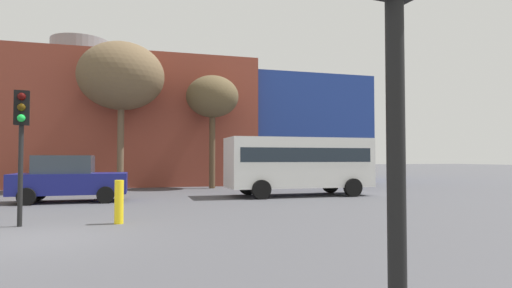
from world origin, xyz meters
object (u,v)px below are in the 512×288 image
at_px(white_bus, 299,161).
at_px(bollard_yellow_0, 119,202).
at_px(bare_tree_1, 121,77).
at_px(traffic_light_near_right, 397,7).
at_px(traffic_light_island, 21,126).
at_px(bare_tree_0, 212,98).
at_px(parked_car_2, 69,179).

bearing_deg(white_bus, bollard_yellow_0, -140.14).
bearing_deg(bare_tree_1, traffic_light_near_right, -83.30).
height_order(traffic_light_island, bare_tree_0, bare_tree_0).
height_order(white_bus, traffic_light_island, traffic_light_island).
height_order(traffic_light_island, bare_tree_1, bare_tree_1).
relative_size(traffic_light_near_right, bollard_yellow_0, 3.18).
distance_m(bare_tree_1, bollard_yellow_0, 13.61).
distance_m(traffic_light_near_right, bare_tree_1, 22.30).
xyz_separation_m(white_bus, traffic_light_near_right, (-5.70, -16.04, 1.13)).
bearing_deg(bollard_yellow_0, bare_tree_0, 69.39).
xyz_separation_m(parked_car_2, bare_tree_0, (6.89, 6.02, 4.43)).
bearing_deg(parked_car_2, bollard_yellow_0, -71.08).
relative_size(traffic_light_near_right, bare_tree_0, 0.56).
height_order(white_bus, bare_tree_1, bare_tree_1).
relative_size(parked_car_2, traffic_light_near_right, 1.16).
distance_m(white_bus, bollard_yellow_0, 10.21).
bearing_deg(traffic_light_near_right, bollard_yellow_0, -173.95).
bearing_deg(traffic_light_near_right, bare_tree_0, 166.92).
bearing_deg(parked_car_2, bare_tree_0, 41.16).
relative_size(white_bus, bollard_yellow_0, 5.79).
height_order(parked_car_2, white_bus, white_bus).
distance_m(parked_car_2, bare_tree_1, 8.17).
bearing_deg(bare_tree_1, parked_car_2, -106.37).
relative_size(traffic_light_near_right, bare_tree_1, 0.45).
bearing_deg(bollard_yellow_0, traffic_light_island, 175.48).
bearing_deg(bare_tree_0, bollard_yellow_0, -110.61).
bearing_deg(bare_tree_1, bare_tree_0, 1.39).
bearing_deg(traffic_light_near_right, traffic_light_island, -161.30).
height_order(parked_car_2, bollard_yellow_0, parked_car_2).
height_order(bare_tree_0, bollard_yellow_0, bare_tree_0).
xyz_separation_m(parked_car_2, white_bus, (10.01, 0.08, 0.69)).
bearing_deg(parked_car_2, traffic_light_island, -92.23).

